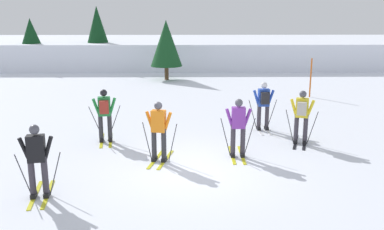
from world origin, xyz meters
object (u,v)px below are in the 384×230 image
at_px(skier_yellow, 302,115).
at_px(conifer_far_left, 97,31).
at_px(trail_marker_pole, 311,78).
at_px(skier_orange, 159,130).
at_px(skier_blue, 264,104).
at_px(skier_green, 105,113).
at_px(conifer_far_right, 166,43).
at_px(conifer_far_centre, 31,40).
at_px(skier_purple, 238,126).
at_px(skier_black, 37,159).

distance_m(skier_yellow, conifer_far_left, 20.30).
relative_size(skier_yellow, trail_marker_pole, 0.92).
relative_size(skier_orange, skier_blue, 1.00).
bearing_deg(skier_green, conifer_far_left, 101.63).
xyz_separation_m(conifer_far_right, conifer_far_centre, (-9.39, 4.26, -0.07)).
relative_size(skier_purple, trail_marker_pole, 0.92).
height_order(trail_marker_pole, conifer_far_left, conifer_far_left).
distance_m(skier_blue, skier_yellow, 1.83).
height_order(skier_purple, conifer_far_right, conifer_far_right).
distance_m(skier_orange, conifer_far_centre, 20.94).
distance_m(skier_orange, skier_purple, 2.26).
relative_size(skier_purple, conifer_far_left, 0.39).
height_order(skier_yellow, conifer_far_centre, conifer_far_centre).
xyz_separation_m(skier_orange, conifer_far_right, (-0.39, 14.22, 1.25)).
distance_m(skier_orange, skier_black, 3.45).
relative_size(skier_purple, skier_blue, 1.00).
relative_size(skier_orange, skier_yellow, 1.00).
xyz_separation_m(skier_yellow, skier_green, (-6.16, 0.30, 0.00)).
xyz_separation_m(skier_orange, skier_black, (-2.56, -2.32, -0.00)).
xyz_separation_m(skier_purple, skier_yellow, (2.12, 1.18, 0.04)).
height_order(skier_purple, conifer_far_centre, conifer_far_centre).
distance_m(skier_yellow, skier_black, 7.90).
distance_m(skier_orange, skier_blue, 4.64).
bearing_deg(trail_marker_pole, conifer_far_centre, 149.98).
xyz_separation_m(skier_purple, skier_green, (-4.05, 1.48, 0.04)).
bearing_deg(trail_marker_pole, skier_black, -129.58).
bearing_deg(conifer_far_centre, skier_green, -64.43).
relative_size(skier_green, trail_marker_pole, 0.92).
xyz_separation_m(skier_purple, conifer_far_centre, (-12.01, 18.14, 1.17)).
bearing_deg(skier_green, trail_marker_pole, 39.71).
xyz_separation_m(skier_orange, skier_purple, (2.23, 0.34, 0.00)).
xyz_separation_m(skier_yellow, skier_black, (-6.90, -3.84, -0.04)).
distance_m(skier_purple, skier_yellow, 2.42).
bearing_deg(skier_yellow, conifer_far_right, 110.45).
bearing_deg(skier_orange, skier_blue, 42.08).
bearing_deg(skier_orange, skier_black, -137.80).
bearing_deg(skier_black, skier_orange, 42.20).
bearing_deg(conifer_far_left, conifer_far_centre, -169.96).
bearing_deg(trail_marker_pole, conifer_far_left, 139.63).
bearing_deg(conifer_far_centre, skier_orange, -62.10).
relative_size(skier_purple, skier_black, 1.00).
relative_size(skier_orange, skier_black, 1.00).
bearing_deg(trail_marker_pole, skier_orange, -127.05).
relative_size(skier_yellow, conifer_far_right, 0.49).
bearing_deg(skier_orange, conifer_far_right, 91.57).
distance_m(skier_blue, skier_black, 8.09).
xyz_separation_m(skier_green, conifer_far_centre, (-7.97, 16.65, 1.13)).
bearing_deg(conifer_far_right, skier_blue, -70.97).
height_order(skier_black, conifer_far_left, conifer_far_left).
distance_m(skier_orange, conifer_far_left, 20.07).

